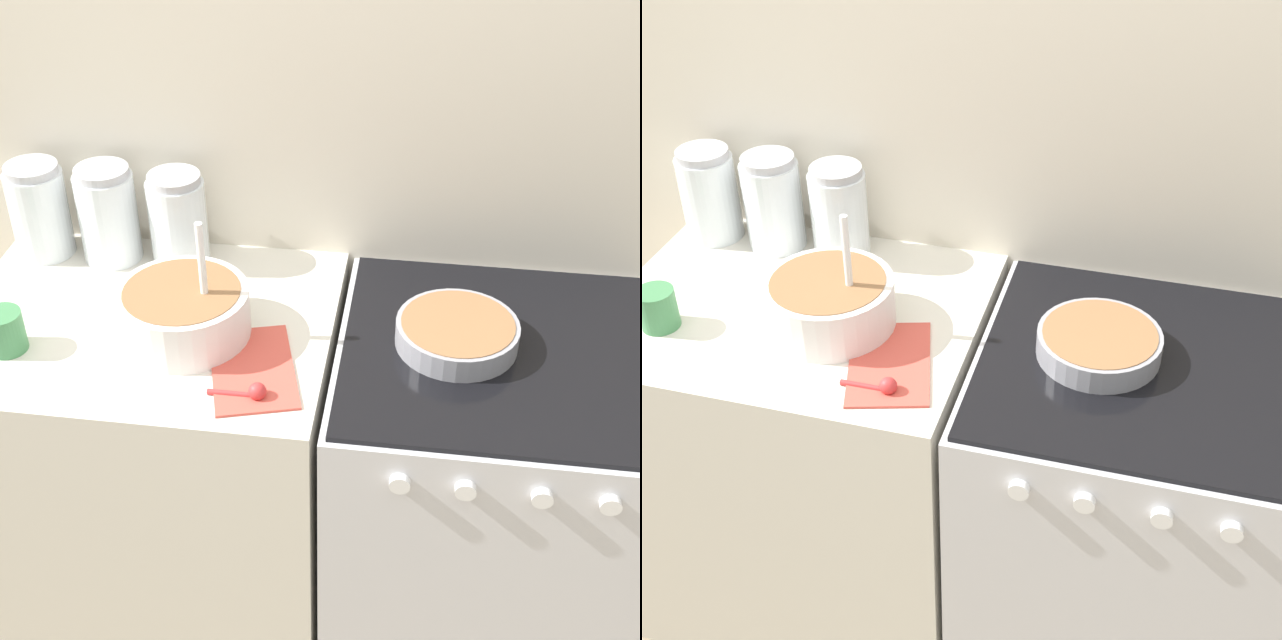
{
  "view_description": "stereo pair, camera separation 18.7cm",
  "coord_description": "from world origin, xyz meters",
  "views": [
    {
      "loc": [
        0.18,
        -1.18,
        2.09
      ],
      "look_at": [
        -0.02,
        0.31,
        0.98
      ],
      "focal_mm": 50.0,
      "sensor_mm": 36.0,
      "label": 1
    },
    {
      "loc": [
        0.37,
        -1.14,
        2.09
      ],
      "look_at": [
        -0.02,
        0.31,
        0.98
      ],
      "focal_mm": 50.0,
      "sensor_mm": 36.0,
      "label": 2
    }
  ],
  "objects": [
    {
      "name": "storage_jar_right",
      "position": [
        -0.39,
        0.57,
        1.03
      ],
      "size": [
        0.14,
        0.14,
        0.23
      ],
      "color": "silver",
      "rests_on": "countertop_cabinet"
    },
    {
      "name": "recipe_page",
      "position": [
        -0.14,
        0.19,
        0.93
      ],
      "size": [
        0.23,
        0.31,
        0.01
      ],
      "color": "#CC4C3F",
      "rests_on": "countertop_cabinet"
    },
    {
      "name": "wall_back",
      "position": [
        0.0,
        0.68,
        1.2
      ],
      "size": [
        4.66,
        0.05,
        2.4
      ],
      "color": "beige",
      "rests_on": "ground_plane"
    },
    {
      "name": "tin_can",
      "position": [
        -0.67,
        0.19,
        0.98
      ],
      "size": [
        0.08,
        0.08,
        0.09
      ],
      "color": "#3F7F4C",
      "rests_on": "countertop_cabinet"
    },
    {
      "name": "mixing_bowl",
      "position": [
        -0.31,
        0.29,
        1.0
      ],
      "size": [
        0.28,
        0.28,
        0.28
      ],
      "color": "white",
      "rests_on": "countertop_cabinet"
    },
    {
      "name": "storage_jar_left",
      "position": [
        -0.73,
        0.57,
        1.03
      ],
      "size": [
        0.14,
        0.14,
        0.23
      ],
      "color": "silver",
      "rests_on": "countertop_cabinet"
    },
    {
      "name": "baking_pan",
      "position": [
        0.26,
        0.33,
        0.96
      ],
      "size": [
        0.26,
        0.26,
        0.06
      ],
      "color": "gray",
      "rests_on": "stove"
    },
    {
      "name": "stove",
      "position": [
        0.37,
        0.33,
        0.47
      ],
      "size": [
        0.7,
        0.68,
        0.93
      ],
      "color": "silver",
      "rests_on": "ground_plane"
    },
    {
      "name": "measuring_spoon",
      "position": [
        -0.13,
        0.1,
        0.95
      ],
      "size": [
        0.12,
        0.04,
        0.04
      ],
      "color": "red",
      "rests_on": "countertop_cabinet"
    },
    {
      "name": "storage_jar_middle",
      "position": [
        -0.56,
        0.57,
        1.03
      ],
      "size": [
        0.14,
        0.14,
        0.24
      ],
      "color": "silver",
      "rests_on": "countertop_cabinet"
    },
    {
      "name": "countertop_cabinet",
      "position": [
        -0.42,
        0.33,
        0.47
      ],
      "size": [
        0.83,
        0.66,
        0.93
      ],
      "color": "silver",
      "rests_on": "ground_plane"
    }
  ]
}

